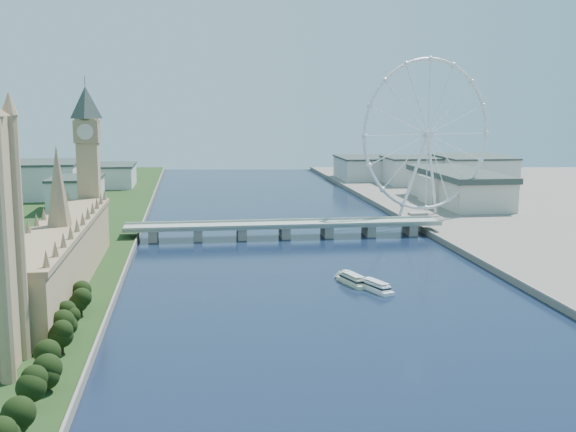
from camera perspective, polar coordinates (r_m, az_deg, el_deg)
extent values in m
plane|color=#15203D|center=(221.21, 10.18, -16.15)|extent=(2000.00, 2000.00, 0.00)
cube|color=tan|center=(373.76, -17.46, -3.20)|extent=(24.00, 200.00, 28.00)
cone|color=#937A59|center=(368.06, -17.72, 2.28)|extent=(12.00, 12.00, 40.00)
cube|color=tan|center=(475.20, -15.44, 2.61)|extent=(13.00, 13.00, 80.00)
cube|color=#937A59|center=(472.86, -15.60, 6.47)|extent=(15.00, 15.00, 14.00)
pyramid|color=#2D3833|center=(472.58, -15.75, 9.86)|extent=(20.02, 20.02, 20.00)
cube|color=gray|center=(501.45, -0.28, -0.72)|extent=(220.00, 22.00, 2.00)
cube|color=gray|center=(498.96, -10.59, -1.48)|extent=(6.00, 20.00, 7.50)
cube|color=gray|center=(498.26, -7.14, -1.41)|extent=(6.00, 20.00, 7.50)
cube|color=gray|center=(499.37, -3.69, -1.33)|extent=(6.00, 20.00, 7.50)
cube|color=gray|center=(502.28, -0.28, -1.25)|extent=(6.00, 20.00, 7.50)
cube|color=gray|center=(506.94, 3.09, -1.17)|extent=(6.00, 20.00, 7.50)
cube|color=gray|center=(513.32, 6.38, -1.09)|extent=(6.00, 20.00, 7.50)
cube|color=gray|center=(521.35, 9.58, -1.00)|extent=(6.00, 20.00, 7.50)
torus|color=silver|center=(575.69, 11.00, 6.34)|extent=(113.60, 39.12, 118.60)
cylinder|color=silver|center=(575.69, 11.00, 6.34)|extent=(7.25, 6.61, 6.00)
cube|color=gray|center=(590.52, 10.23, 0.18)|extent=(14.00, 10.00, 2.00)
cube|color=beige|center=(632.32, -16.39, 1.64)|extent=(40.00, 60.00, 26.00)
cube|color=beige|center=(726.92, -18.46, 2.70)|extent=(60.00, 80.00, 32.00)
cube|color=beige|center=(798.77, -13.86, 3.07)|extent=(50.00, 70.00, 22.00)
cube|color=beige|center=(811.27, 9.86, 3.51)|extent=(60.00, 60.00, 28.00)
cube|color=beige|center=(812.66, 14.33, 3.44)|extent=(70.00, 90.00, 30.00)
cube|color=beige|center=(858.25, 6.10, 3.75)|extent=(60.00, 80.00, 24.00)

